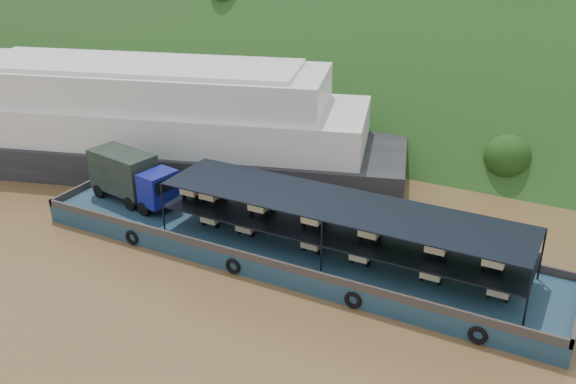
% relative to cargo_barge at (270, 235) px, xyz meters
% --- Properties ---
extents(ground, '(160.00, 160.00, 0.00)m').
position_rel_cargo_barge_xyz_m(ground, '(1.87, -0.27, -1.20)').
color(ground, brown).
rests_on(ground, ground).
extents(hillside, '(140.00, 39.60, 39.60)m').
position_rel_cargo_barge_xyz_m(hillside, '(1.87, 35.73, -1.20)').
color(hillside, '#193A15').
rests_on(hillside, ground).
extents(cargo_barge, '(35.00, 7.18, 4.79)m').
position_rel_cargo_barge_xyz_m(cargo_barge, '(0.00, 0.00, 0.00)').
color(cargo_barge, '#153349').
rests_on(cargo_barge, ground).
extents(passenger_ferry, '(46.06, 23.75, 9.06)m').
position_rel_cargo_barge_xyz_m(passenger_ferry, '(-17.14, 8.44, 2.72)').
color(passenger_ferry, black).
rests_on(passenger_ferry, ground).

